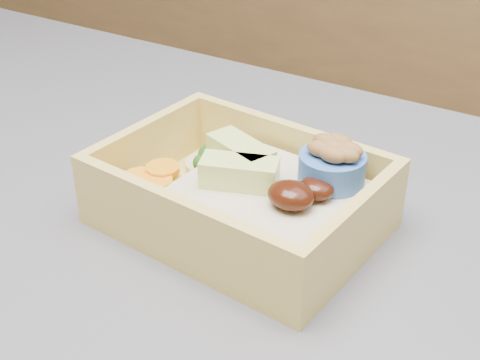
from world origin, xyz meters
The scene contains 1 object.
bento_box centered at (0.20, 0.05, 0.94)m, with size 0.20×0.15×0.07m.
Camera 1 is at (0.40, -0.29, 1.20)m, focal length 50.00 mm.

